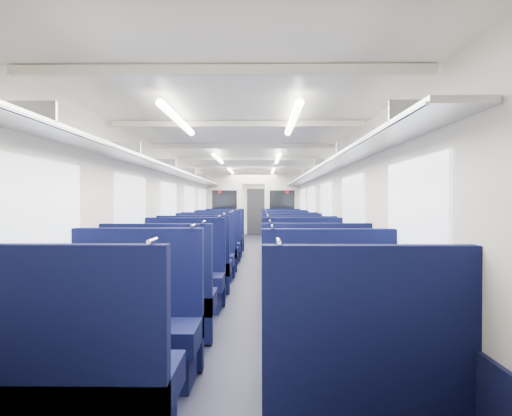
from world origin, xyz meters
The scene contains 33 objects.
floor centered at (0.00, 0.00, 0.00)m, with size 2.80×18.00×0.01m, color black.
ceiling centered at (0.00, 0.00, 2.35)m, with size 2.80×18.00×0.01m, color white.
wall_left centered at (-1.40, 0.00, 1.18)m, with size 0.02×18.00×2.35m, color beige.
dado_left centered at (-1.39, 0.00, 0.35)m, with size 0.03×17.90×0.70m, color black.
wall_right centered at (1.40, 0.00, 1.18)m, with size 0.02×18.00×2.35m, color beige.
dado_right centered at (1.39, 0.00, 0.35)m, with size 0.03×17.90×0.70m, color black.
wall_far centered at (0.00, 9.00, 1.18)m, with size 2.80×0.02×2.35m, color beige.
luggage_rack_left centered at (-1.21, 0.00, 1.97)m, with size 0.36×17.40×0.18m.
luggage_rack_right centered at (1.21, 0.00, 1.97)m, with size 0.36×17.40×0.18m.
windows centered at (0.00, -0.46, 1.42)m, with size 2.78×15.60×0.75m.
ceiling_fittings centered at (0.00, -0.26, 2.29)m, with size 2.70×16.06×0.11m.
end_door centered at (0.00, 8.94, 1.00)m, with size 0.75×0.06×2.00m, color black.
bulkhead centered at (0.00, 2.95, 1.23)m, with size 2.80×0.10×2.35m.
seat_0 centered at (-0.83, -8.27, 0.40)m, with size 1.15×0.64×1.28m.
seat_1 centered at (0.83, -8.29, 0.40)m, with size 1.15×0.64×1.28m.
seat_2 centered at (-0.83, -7.14, 0.40)m, with size 1.15×0.64×1.28m.
seat_3 centered at (0.83, -7.23, 0.40)m, with size 1.15×0.64×1.28m.
seat_4 centered at (-0.83, -6.09, 0.40)m, with size 1.15×0.64×1.28m.
seat_5 centered at (0.83, -5.95, 0.40)m, with size 1.15×0.64×1.28m.
seat_6 centered at (-0.83, -4.71, 0.40)m, with size 1.15×0.64×1.28m.
seat_7 centered at (0.83, -4.73, 0.40)m, with size 1.15×0.64×1.28m.
seat_8 centered at (-0.83, -3.58, 0.40)m, with size 1.15×0.64×1.28m.
seat_9 centered at (0.83, -3.77, 0.40)m, with size 1.15×0.64×1.28m.
seat_10 centered at (-0.83, -2.47, 0.40)m, with size 1.15×0.64×1.28m.
seat_11 centered at (0.83, -2.61, 0.40)m, with size 1.15×0.64×1.28m.
seat_12 centered at (-0.83, -1.40, 0.40)m, with size 1.15×0.64×1.28m.
seat_13 centered at (0.83, -1.43, 0.40)m, with size 1.15×0.64×1.28m.
seat_14 centered at (-0.83, -0.13, 0.40)m, with size 1.15×0.64×1.28m.
seat_15 centered at (0.83, -0.25, 0.40)m, with size 1.15×0.64×1.28m.
seat_16 centered at (-0.83, 0.89, 0.40)m, with size 1.15×0.64×1.28m.
seat_17 centered at (0.83, 0.91, 0.40)m, with size 1.15×0.64×1.28m.
seat_18 centered at (-0.83, 2.07, 0.40)m, with size 1.15×0.64×1.28m.
seat_19 centered at (0.83, 2.09, 0.40)m, with size 1.15×0.64×1.28m.
Camera 1 is at (0.25, -10.87, 1.49)m, focal length 31.83 mm.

